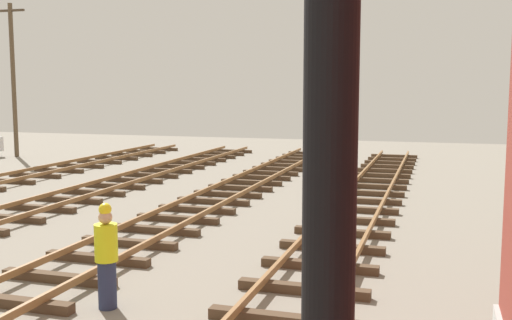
{
  "coord_description": "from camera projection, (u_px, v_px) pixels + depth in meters",
  "views": [
    {
      "loc": [
        3.18,
        -2.1,
        3.81
      ],
      "look_at": [
        -1.3,
        12.64,
        1.99
      ],
      "focal_mm": 42.32,
      "sensor_mm": 36.0,
      "label": 1
    }
  ],
  "objects": [
    {
      "name": "signal_mast",
      "position": [
        330.0,
        136.0,
        1.95
      ],
      "size": [
        0.36,
        0.4,
        5.88
      ],
      "color": "black",
      "rests_on": "ground"
    },
    {
      "name": "utility_pole_far",
      "position": [
        13.0,
        77.0,
        33.61
      ],
      "size": [
        1.8,
        0.24,
        8.5
      ],
      "color": "brown",
      "rests_on": "ground"
    },
    {
      "name": "track_worker_foreground",
      "position": [
        106.0,
        256.0,
        10.43
      ],
      "size": [
        0.4,
        0.4,
        1.87
      ],
      "color": "#262D4C",
      "rests_on": "ground"
    }
  ]
}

